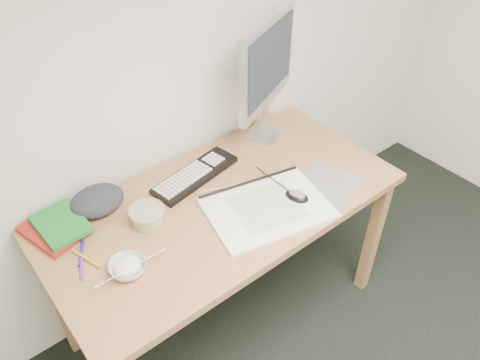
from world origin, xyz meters
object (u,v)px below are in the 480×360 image
(desk, at_px, (224,216))
(rice_bowl, at_px, (128,268))
(monitor, at_px, (267,66))
(keyboard, at_px, (195,175))
(sketchpad, at_px, (267,208))

(desk, xyz_separation_m, rice_bowl, (-0.46, -0.08, 0.10))
(monitor, bearing_deg, keyboard, 163.34)
(sketchpad, relative_size, rice_bowl, 3.64)
(sketchpad, distance_m, rice_bowl, 0.56)
(keyboard, bearing_deg, desk, -99.94)
(monitor, relative_size, rice_bowl, 4.39)
(desk, relative_size, monitor, 2.55)
(rice_bowl, bearing_deg, keyboard, 30.49)
(sketchpad, bearing_deg, desk, 138.77)
(keyboard, distance_m, rice_bowl, 0.53)
(keyboard, relative_size, rice_bowl, 3.14)
(sketchpad, distance_m, monitor, 0.61)
(desk, relative_size, sketchpad, 3.08)
(desk, distance_m, keyboard, 0.21)
(monitor, xyz_separation_m, rice_bowl, (-0.89, -0.33, -0.32))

